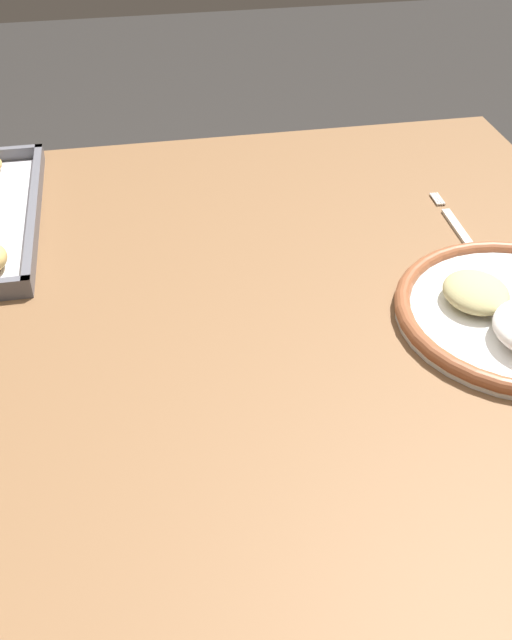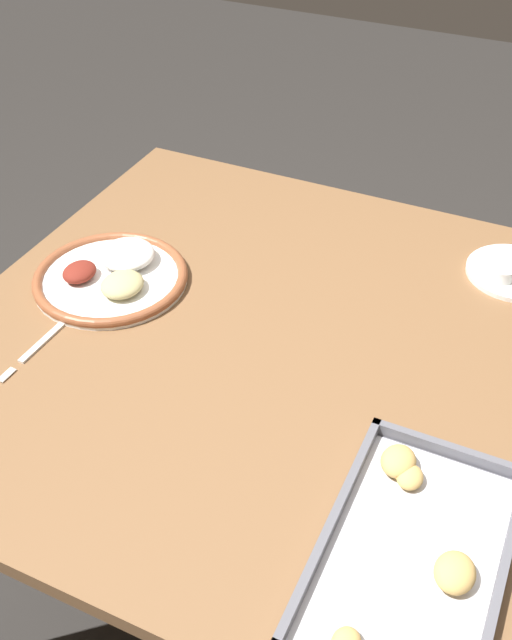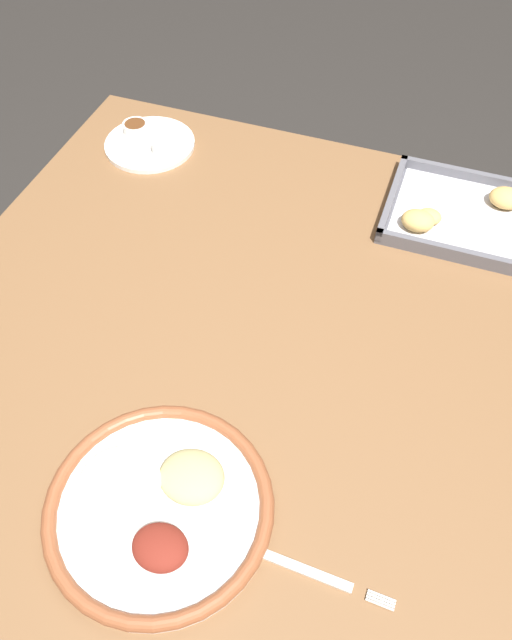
% 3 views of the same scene
% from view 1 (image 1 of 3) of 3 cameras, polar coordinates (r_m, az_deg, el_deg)
% --- Properties ---
extents(dining_table, '(1.11, 1.07, 0.77)m').
position_cam_1_polar(dining_table, '(0.96, -0.09, -5.97)').
color(dining_table, brown).
rests_on(dining_table, ground_plane).
extents(fork, '(0.22, 0.02, 0.00)m').
position_cam_1_polar(fork, '(1.11, 15.42, 6.33)').
color(fork, silver).
rests_on(fork, dining_table).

